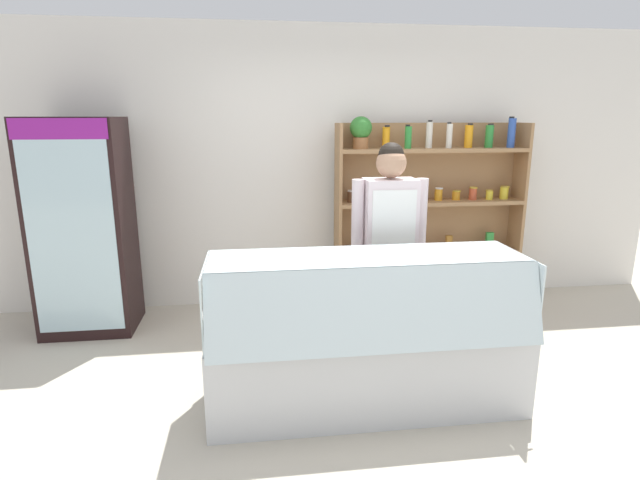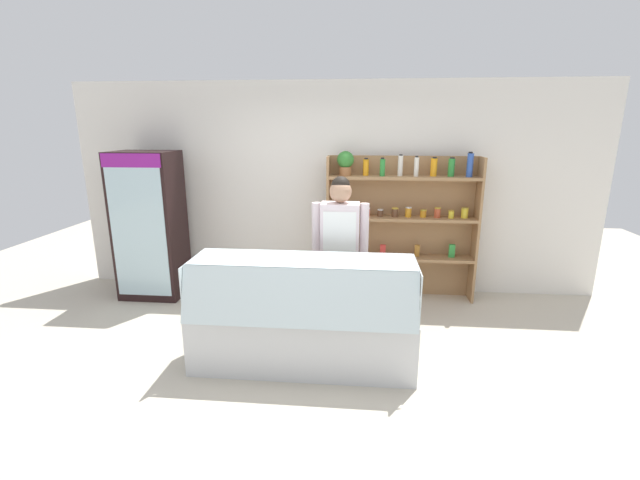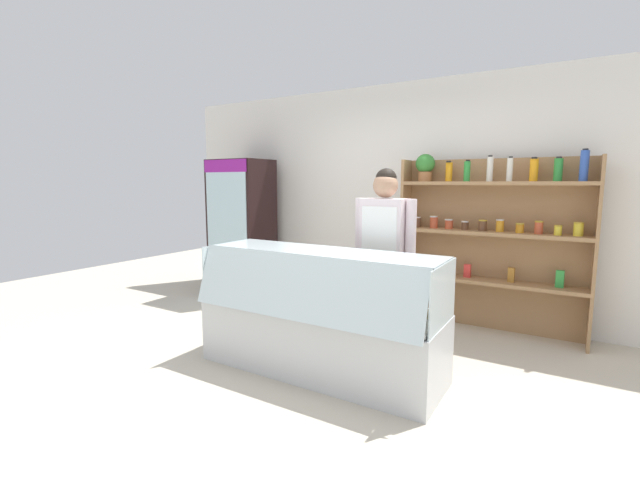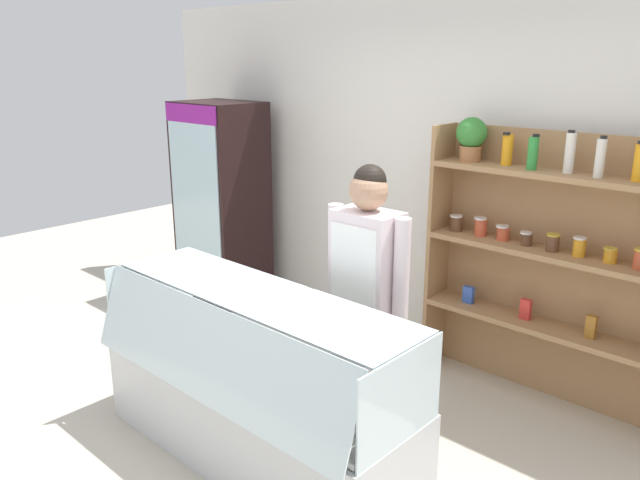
{
  "view_description": "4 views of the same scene",
  "coord_description": "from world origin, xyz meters",
  "views": [
    {
      "loc": [
        -0.83,
        -2.93,
        1.85
      ],
      "look_at": [
        -0.37,
        0.52,
        0.99
      ],
      "focal_mm": 28.0,
      "sensor_mm": 36.0,
      "label": 1
    },
    {
      "loc": [
        0.35,
        -3.57,
        2.14
      ],
      "look_at": [
        -0.05,
        0.6,
        1.03
      ],
      "focal_mm": 24.0,
      "sensor_mm": 36.0,
      "label": 2
    },
    {
      "loc": [
        1.61,
        -2.91,
        1.55
      ],
      "look_at": [
        -0.43,
        0.46,
        1.02
      ],
      "focal_mm": 24.0,
      "sensor_mm": 36.0,
      "label": 3
    },
    {
      "loc": [
        2.25,
        -2.07,
        2.24
      ],
      "look_at": [
        -0.26,
        0.65,
        1.15
      ],
      "focal_mm": 35.0,
      "sensor_mm": 36.0,
      "label": 4
    }
  ],
  "objects": [
    {
      "name": "drinks_fridge",
      "position": [
        -2.3,
        1.48,
        0.93
      ],
      "size": [
        0.76,
        0.6,
        1.85
      ],
      "color": "black",
      "rests_on": "ground"
    },
    {
      "name": "back_wall",
      "position": [
        0.0,
        2.0,
        1.35
      ],
      "size": [
        6.8,
        0.1,
        2.7
      ],
      "primitive_type": "cube",
      "color": "white",
      "rests_on": "ground"
    },
    {
      "name": "shelving_unit",
      "position": [
        0.83,
        1.73,
        1.03
      ],
      "size": [
        1.85,
        0.29,
        1.86
      ],
      "color": "#9E754C",
      "rests_on": "ground"
    },
    {
      "name": "shop_clerk",
      "position": [
        0.16,
        0.59,
        0.99
      ],
      "size": [
        0.57,
        0.25,
        1.67
      ],
      "color": "#4C4233",
      "rests_on": "ground"
    },
    {
      "name": "ground_plane",
      "position": [
        0.0,
        0.0,
        0.0
      ],
      "size": [
        12.0,
        12.0,
        0.0
      ],
      "primitive_type": "plane",
      "color": "beige"
    },
    {
      "name": "deli_display_case",
      "position": [
        -0.15,
        -0.03,
        0.31
      ],
      "size": [
        2.01,
        0.72,
        1.01
      ],
      "color": "silver",
      "rests_on": "ground"
    }
  ]
}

